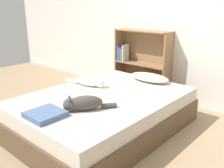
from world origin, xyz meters
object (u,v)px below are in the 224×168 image
at_px(bed, 103,112).
at_px(cat_light, 90,82).
at_px(cat_dark, 82,103).
at_px(bookshelf, 142,62).
at_px(pillow, 149,77).

height_order(bed, cat_light, cat_light).
xyz_separation_m(bed, cat_dark, (0.14, -0.45, 0.29)).
relative_size(cat_light, cat_dark, 1.26).
height_order(bed, bookshelf, bookshelf).
xyz_separation_m(cat_light, cat_dark, (0.52, -0.59, 0.01)).
bearing_deg(cat_light, cat_dark, -63.67).
xyz_separation_m(pillow, cat_dark, (0.06, -1.28, 0.02)).
bearing_deg(cat_dark, cat_light, -101.95).
bearing_deg(bookshelf, bed, -73.58).
xyz_separation_m(cat_light, bookshelf, (-0.02, 1.18, 0.06)).
bearing_deg(bookshelf, cat_dark, -73.22).
height_order(pillow, cat_dark, cat_dark).
bearing_deg(cat_light, bookshelf, 75.96).
distance_m(pillow, bookshelf, 0.68).
relative_size(bed, cat_light, 3.51).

